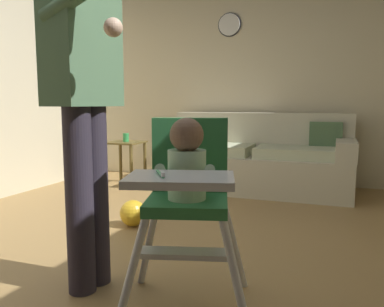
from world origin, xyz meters
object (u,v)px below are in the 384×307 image
object	(u,v)px
high_chair	(187,180)
wall_clock	(229,25)
sippy_cup	(126,137)
toy_ball	(133,213)
couch	(257,161)
adult_standing	(85,96)
side_table	(125,153)

from	to	relation	value
high_chair	wall_clock	xyz separation A→B (m)	(-0.68, 3.22, 1.31)
wall_clock	sippy_cup	bearing A→B (deg)	-143.79
toy_ball	sippy_cup	distance (m)	1.70
couch	wall_clock	world-z (taller)	wall_clock
adult_standing	toy_ball	size ratio (longest dim) A/B	8.48
toy_ball	side_table	xyz separation A→B (m)	(-0.86, 1.39, 0.28)
toy_ball	sippy_cup	bearing A→B (deg)	121.44
wall_clock	adult_standing	bearing A→B (deg)	-88.00
side_table	sippy_cup	size ratio (longest dim) A/B	5.20
high_chair	side_table	size ratio (longest dim) A/B	1.75
wall_clock	side_table	bearing A→B (deg)	-144.06
adult_standing	sippy_cup	bearing A→B (deg)	121.44
couch	sippy_cup	world-z (taller)	couch
adult_standing	sippy_cup	xyz separation A→B (m)	(-1.15, 2.40, -0.43)
adult_standing	wall_clock	xyz separation A→B (m)	(-0.11, 3.16, 0.93)
high_chair	adult_standing	size ratio (longest dim) A/B	0.52
sippy_cup	wall_clock	world-z (taller)	wall_clock
adult_standing	toy_ball	world-z (taller)	adult_standing
adult_standing	wall_clock	size ratio (longest dim) A/B	6.12
couch	adult_standing	world-z (taller)	adult_standing
wall_clock	couch	bearing A→B (deg)	-45.93
couch	wall_clock	distance (m)	1.73
high_chair	adult_standing	bearing A→B (deg)	-111.60
couch	high_chair	xyz separation A→B (m)	(0.22, -2.74, 0.29)
adult_standing	side_table	xyz separation A→B (m)	(-1.16, 2.40, -0.62)
couch	high_chair	distance (m)	2.77
wall_clock	high_chair	bearing A→B (deg)	-78.05
side_table	high_chair	bearing A→B (deg)	-54.76
couch	toy_ball	size ratio (longest dim) A/B	9.98
toy_ball	side_table	distance (m)	1.66
couch	toy_ball	distance (m)	1.82
couch	adult_standing	size ratio (longest dim) A/B	1.18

